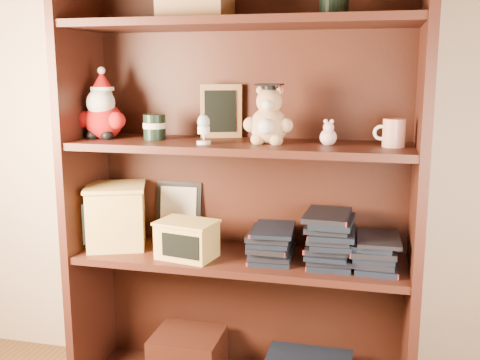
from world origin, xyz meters
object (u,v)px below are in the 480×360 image
object	(u,v)px
bookcase	(243,189)
grad_teddy_bear	(269,120)
treats_box	(116,215)
teacher_mug	(393,133)

from	to	relation	value
bookcase	grad_teddy_bear	size ratio (longest dim) A/B	7.93
bookcase	treats_box	distance (m)	0.48
teacher_mug	bookcase	bearing A→B (deg)	174.23
bookcase	teacher_mug	xyz separation A→B (m)	(0.50, -0.05, 0.22)
grad_teddy_bear	teacher_mug	distance (m)	0.40
grad_teddy_bear	teacher_mug	xyz separation A→B (m)	(0.40, 0.01, -0.03)
grad_teddy_bear	teacher_mug	world-z (taller)	grad_teddy_bear
teacher_mug	treats_box	xyz separation A→B (m)	(-0.97, -0.00, -0.33)
bookcase	teacher_mug	distance (m)	0.55
teacher_mug	treats_box	world-z (taller)	teacher_mug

